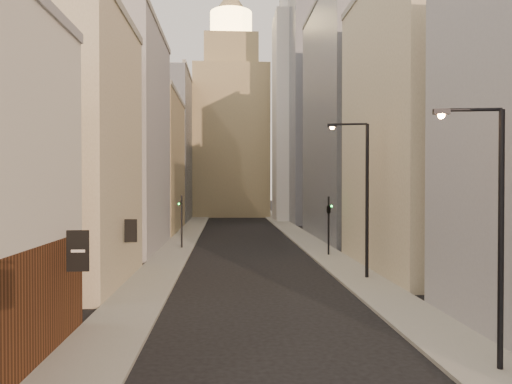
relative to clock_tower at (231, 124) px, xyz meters
name	(u,v)px	position (x,y,z in m)	size (l,w,h in m)	color
sidewalk_left	(188,234)	(-5.50, -37.00, -17.56)	(3.00, 140.00, 0.15)	gray
sidewalk_right	(297,234)	(7.50, -37.00, -17.56)	(3.00, 140.00, 0.15)	gray
left_bldg_beige	(57,151)	(-11.00, -66.00, -9.63)	(8.00, 12.00, 16.00)	tan
left_bldg_grey	(116,141)	(-11.00, -50.00, -7.63)	(8.00, 16.00, 20.00)	gray
left_bldg_tan	(147,165)	(-11.00, -32.00, -9.13)	(8.00, 18.00, 17.00)	#948461
left_bldg_wingrid	(166,149)	(-11.00, -12.00, -5.63)	(8.00, 20.00, 24.00)	gray
right_bldg_beige	(424,128)	(13.00, -62.00, -7.63)	(8.00, 16.00, 20.00)	tan
right_bldg_wingrid	(353,121)	(13.00, -42.00, -4.63)	(8.00, 20.00, 26.00)	gray
highrise	(346,67)	(19.00, -14.00, 8.02)	(21.00, 23.00, 51.20)	gray
clock_tower	(231,124)	(0.00, 0.00, 0.00)	(14.00, 14.00, 44.90)	#948461
white_tower	(298,109)	(11.00, -14.00, 0.97)	(8.00, 8.00, 41.50)	silver
streetlamp_near	(494,222)	(7.55, -81.07, -12.82)	(2.20, 0.50, 8.43)	black
streetlamp_mid	(363,190)	(7.67, -65.44, -11.99)	(2.57, 0.69, 9.87)	black
traffic_light_left	(182,210)	(-5.07, -49.88, -13.98)	(0.62, 0.57, 5.00)	black
traffic_light_right	(329,211)	(7.58, -55.33, -13.86)	(0.66, 0.65, 5.00)	black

